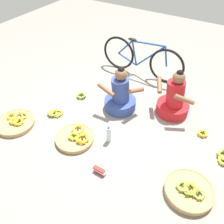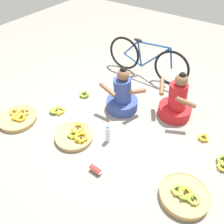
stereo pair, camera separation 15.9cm
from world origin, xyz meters
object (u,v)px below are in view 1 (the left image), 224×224
Objects in this scene: loose_bananas_near_bicycle at (224,157)px; loose_bananas_back_center at (54,113)px; banana_basket_front_left at (189,191)px; vendor_woman_behind at (174,100)px; loose_bananas_back_left at (81,96)px; vendor_woman_front at (120,96)px; loose_bananas_front_center at (203,134)px; banana_basket_mid_left at (15,122)px; packet_carton_stack at (100,171)px; bicycle_leaning at (141,59)px; water_bottle at (109,134)px; banana_basket_back_right at (75,138)px.

loose_bananas_back_center is at bearing -168.63° from loose_bananas_near_bicycle.
banana_basket_front_left is at bearing -5.72° from loose_bananas_back_center.
loose_bananas_back_left is (-1.52, -0.45, -0.23)m from vendor_woman_behind.
loose_bananas_back_left is 0.66× the size of loose_bananas_near_bicycle.
loose_bananas_front_center is (1.36, 0.11, -0.23)m from vendor_woman_front.
banana_basket_mid_left reaches higher than packet_carton_stack.
vendor_woman_front reaches higher than loose_bananas_back_center.
bicycle_leaning is at bearing 98.96° from vendor_woman_front.
vendor_woman_front reaches higher than loose_bananas_front_center.
loose_bananas_back_center is at bearing -146.88° from vendor_woman_behind.
bicycle_leaning is at bearing 66.20° from banana_basket_mid_left.
packet_carton_stack is (0.42, -1.25, -0.21)m from vendor_woman_front.
banana_basket_mid_left is at bearing -161.90° from water_bottle.
loose_bananas_front_center is 0.62× the size of water_bottle.
loose_bananas_back_left is at bearing 122.00° from banana_basket_back_right.
loose_bananas_back_left is (-0.54, 0.86, -0.02)m from banana_basket_back_right.
banana_basket_front_left is 1.87× the size of loose_bananas_near_bicycle.
banana_basket_back_right is at bearing 155.21° from packet_carton_stack.
loose_bananas_near_bicycle is (1.91, -1.31, -0.33)m from bicycle_leaning.
banana_basket_back_right is at bearing -179.06° from banana_basket_front_left.
loose_bananas_back_center is 0.61m from loose_bananas_back_left.
loose_bananas_near_bicycle is (1.94, 0.78, -0.01)m from banana_basket_back_right.
packet_carton_stack reaches higher than loose_bananas_front_center.
banana_basket_mid_left is 2.05× the size of water_bottle.
banana_basket_back_right is 2.09m from loose_bananas_near_bicycle.
bicycle_leaning is 2.91× the size of banana_basket_front_left.
banana_basket_mid_left is 1.19m from loose_bananas_back_left.
banana_basket_mid_left is (-1.98, -1.55, -0.21)m from vendor_woman_behind.
water_bottle reaches higher than loose_bananas_back_center.
vendor_woman_behind is (0.78, 0.35, 0.01)m from vendor_woman_front.
banana_basket_front_left is 2.00× the size of water_bottle.
banana_basket_mid_left is at bearing -135.09° from vendor_woman_front.
loose_bananas_back_center is at bearing 53.67° from banana_basket_mid_left.
banana_basket_back_right is 1.81× the size of loose_bananas_near_bicycle.
banana_basket_front_left is 2.35× the size of loose_bananas_back_center.
loose_bananas_near_bicycle is (0.96, -0.54, -0.23)m from vendor_woman_behind.
vendor_woman_behind is 2.52m from banana_basket_mid_left.
banana_basket_mid_left is 0.61m from loose_bananas_back_center.
loose_bananas_back_center is 1.22× the size of loose_bananas_back_left.
banana_basket_front_left is 0.79m from loose_bananas_near_bicycle.
banana_basket_mid_left is 2.69m from banana_basket_front_left.
banana_basket_back_right reaches higher than loose_bananas_back_left.
vendor_woman_behind reaches higher than water_bottle.
banana_basket_front_left reaches higher than banana_basket_mid_left.
vendor_woman_behind is 2.57× the size of loose_bananas_near_bicycle.
water_bottle reaches higher than loose_bananas_back_left.
vendor_woman_behind is 1.34× the size of banana_basket_mid_left.
water_bottle is at bearing -77.55° from bicycle_leaning.
vendor_woman_front is at bearing 147.64° from banana_basket_front_left.
banana_basket_back_right is at bearing -90.65° from bicycle_leaning.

